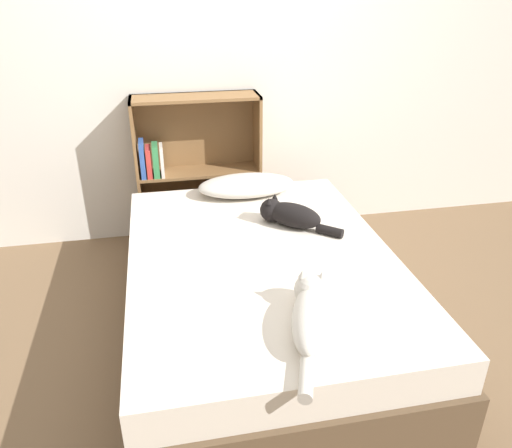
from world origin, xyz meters
name	(u,v)px	position (x,y,z in m)	size (l,w,h in m)	color
ground_plane	(261,332)	(0.00, 0.00, 0.00)	(8.00, 8.00, 0.00)	brown
wall_back	(221,60)	(0.00, 1.34, 1.25)	(8.00, 0.06, 2.50)	silver
bed	(261,295)	(0.00, 0.00, 0.25)	(1.37, 1.92, 0.50)	brown
pillow	(246,185)	(0.06, 0.77, 0.56)	(0.62, 0.31, 0.13)	beige
cat_light	(310,311)	(0.07, -0.60, 0.56)	(0.29, 0.62, 0.17)	beige
cat_dark	(289,214)	(0.22, 0.29, 0.56)	(0.41, 0.37, 0.16)	black
bookshelf	(194,168)	(-0.23, 1.22, 0.54)	(0.86, 0.26, 1.06)	brown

